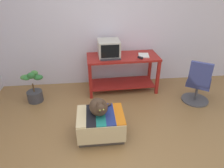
# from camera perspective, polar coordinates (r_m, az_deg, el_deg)

# --- Properties ---
(ground_plane) EXTENTS (14.00, 14.00, 0.00)m
(ground_plane) POSITION_cam_1_polar(r_m,az_deg,el_deg) (3.19, 1.62, -16.14)
(ground_plane) COLOR olive
(back_wall) EXTENTS (8.00, 0.10, 2.60)m
(back_wall) POSITION_cam_1_polar(r_m,az_deg,el_deg) (4.41, -1.77, 16.19)
(back_wall) COLOR silver
(back_wall) RESTS_ON ground_plane
(desk) EXTENTS (1.48, 0.67, 0.78)m
(desk) POSITION_cam_1_polar(r_m,az_deg,el_deg) (4.26, 2.98, 4.77)
(desk) COLOR maroon
(desk) RESTS_ON ground_plane
(tv_monitor) EXTENTS (0.44, 0.44, 0.33)m
(tv_monitor) POSITION_cam_1_polar(r_m,az_deg,el_deg) (4.11, -0.90, 9.97)
(tv_monitor) COLOR #BCB7A8
(tv_monitor) RESTS_ON desk
(keyboard) EXTENTS (0.41, 0.17, 0.02)m
(keyboard) POSITION_cam_1_polar(r_m,az_deg,el_deg) (3.99, -0.49, 7.15)
(keyboard) COLOR #333338
(keyboard) RESTS_ON desk
(book) EXTENTS (0.24, 0.28, 0.02)m
(book) POSITION_cam_1_polar(r_m,az_deg,el_deg) (4.22, 8.92, 7.99)
(book) COLOR white
(book) RESTS_ON desk
(ottoman_with_blanket) EXTENTS (0.71, 0.56, 0.39)m
(ottoman_with_blanket) POSITION_cam_1_polar(r_m,az_deg,el_deg) (3.19, -3.20, -11.35)
(ottoman_with_blanket) COLOR #4C4238
(ottoman_with_blanket) RESTS_ON ground_plane
(cat) EXTENTS (0.38, 0.42, 0.31)m
(cat) POSITION_cam_1_polar(r_m,az_deg,el_deg) (3.01, -3.74, -6.45)
(cat) COLOR #473323
(cat) RESTS_ON ottoman_with_blanket
(potted_plant) EXTENTS (0.43, 0.31, 0.66)m
(potted_plant) POSITION_cam_1_polar(r_m,az_deg,el_deg) (4.24, -21.17, -1.44)
(potted_plant) COLOR #3D3D42
(potted_plant) RESTS_ON ground_plane
(office_chair) EXTENTS (0.58, 0.58, 0.89)m
(office_chair) POSITION_cam_1_polar(r_m,az_deg,el_deg) (4.19, 23.06, -0.21)
(office_chair) COLOR #4C4C51
(office_chair) RESTS_ON ground_plane
(stapler) EXTENTS (0.10, 0.11, 0.04)m
(stapler) POSITION_cam_1_polar(r_m,az_deg,el_deg) (4.06, 7.97, 7.38)
(stapler) COLOR black
(stapler) RESTS_ON desk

